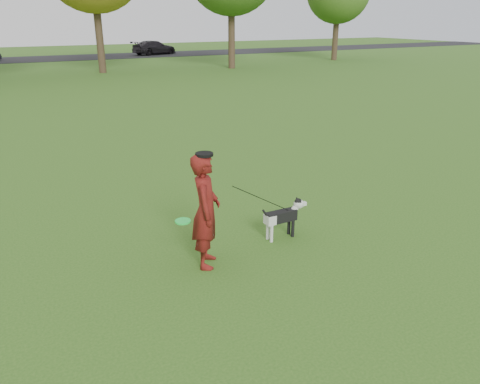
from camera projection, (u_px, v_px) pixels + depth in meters
ground at (216, 243)px, 7.90m from camera, size 120.00×120.00×0.00m
road at (22, 60)px, 40.98m from camera, size 120.00×7.00×0.02m
man at (206, 211)px, 6.94m from camera, size 0.68×0.77×1.77m
dog at (284, 215)px, 7.98m from camera, size 0.90×0.18×0.69m
car_right at (154, 48)px, 46.02m from camera, size 4.88×3.20×1.31m
man_held_items at (263, 199)px, 7.47m from camera, size 2.19×0.42×1.32m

